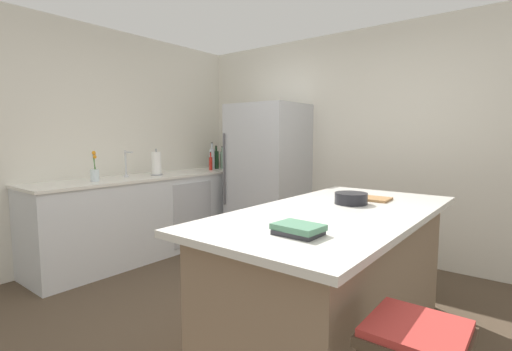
{
  "coord_description": "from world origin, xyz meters",
  "views": [
    {
      "loc": [
        1.53,
        -1.89,
        1.39
      ],
      "look_at": [
        -0.69,
        0.95,
        1.0
      ],
      "focal_mm": 25.63,
      "sensor_mm": 36.0,
      "label": 1
    }
  ],
  "objects_px": {
    "hot_sauce_bottle": "(211,163)",
    "wine_bottle": "(216,159)",
    "mixing_bowl": "(351,198)",
    "flower_vase": "(95,172)",
    "syrup_bottle": "(222,160)",
    "cookbook_stack": "(298,229)",
    "gin_bottle": "(223,159)",
    "sink_faucet": "(126,163)",
    "soda_bottle": "(212,158)",
    "kitchen_island": "(335,276)",
    "paper_towel_roll": "(156,164)",
    "refrigerator": "(268,176)",
    "cutting_board": "(367,198)"
  },
  "relations": [
    {
      "from": "flower_vase",
      "to": "syrup_bottle",
      "type": "bearing_deg",
      "value": 93.31
    },
    {
      "from": "paper_towel_roll",
      "to": "mixing_bowl",
      "type": "relative_size",
      "value": 1.35
    },
    {
      "from": "paper_towel_roll",
      "to": "soda_bottle",
      "type": "relative_size",
      "value": 0.84
    },
    {
      "from": "syrup_bottle",
      "to": "cutting_board",
      "type": "height_order",
      "value": "syrup_bottle"
    },
    {
      "from": "flower_vase",
      "to": "paper_towel_roll",
      "type": "relative_size",
      "value": 0.99
    },
    {
      "from": "sink_faucet",
      "to": "paper_towel_roll",
      "type": "distance_m",
      "value": 0.35
    },
    {
      "from": "soda_bottle",
      "to": "refrigerator",
      "type": "bearing_deg",
      "value": 6.63
    },
    {
      "from": "sink_faucet",
      "to": "flower_vase",
      "type": "relative_size",
      "value": 0.97
    },
    {
      "from": "hot_sauce_bottle",
      "to": "cutting_board",
      "type": "relative_size",
      "value": 0.72
    },
    {
      "from": "hot_sauce_bottle",
      "to": "wine_bottle",
      "type": "bearing_deg",
      "value": 112.25
    },
    {
      "from": "syrup_bottle",
      "to": "gin_bottle",
      "type": "relative_size",
      "value": 0.9
    },
    {
      "from": "flower_vase",
      "to": "soda_bottle",
      "type": "height_order",
      "value": "soda_bottle"
    },
    {
      "from": "flower_vase",
      "to": "wine_bottle",
      "type": "distance_m",
      "value": 1.81
    },
    {
      "from": "sink_faucet",
      "to": "gin_bottle",
      "type": "distance_m",
      "value": 1.48
    },
    {
      "from": "flower_vase",
      "to": "wine_bottle",
      "type": "relative_size",
      "value": 0.95
    },
    {
      "from": "wine_bottle",
      "to": "paper_towel_roll",
      "type": "bearing_deg",
      "value": -87.08
    },
    {
      "from": "wine_bottle",
      "to": "mixing_bowl",
      "type": "relative_size",
      "value": 1.41
    },
    {
      "from": "mixing_bowl",
      "to": "cookbook_stack",
      "type": "bearing_deg",
      "value": -81.7
    },
    {
      "from": "flower_vase",
      "to": "paper_towel_roll",
      "type": "xyz_separation_m",
      "value": [
        0.01,
        0.75,
        0.04
      ]
    },
    {
      "from": "wine_bottle",
      "to": "mixing_bowl",
      "type": "height_order",
      "value": "wine_bottle"
    },
    {
      "from": "flower_vase",
      "to": "mixing_bowl",
      "type": "distance_m",
      "value": 2.58
    },
    {
      "from": "cookbook_stack",
      "to": "hot_sauce_bottle",
      "type": "bearing_deg",
      "value": 142.64
    },
    {
      "from": "hot_sauce_bottle",
      "to": "mixing_bowl",
      "type": "bearing_deg",
      "value": -23.13
    },
    {
      "from": "sink_faucet",
      "to": "soda_bottle",
      "type": "distance_m",
      "value": 1.3
    },
    {
      "from": "syrup_bottle",
      "to": "gin_bottle",
      "type": "xyz_separation_m",
      "value": [
        0.11,
        -0.1,
        0.02
      ]
    },
    {
      "from": "refrigerator",
      "to": "flower_vase",
      "type": "distance_m",
      "value": 2.01
    },
    {
      "from": "sink_faucet",
      "to": "soda_bottle",
      "type": "xyz_separation_m",
      "value": [
        0.05,
        1.3,
        -0.01
      ]
    },
    {
      "from": "cookbook_stack",
      "to": "mixing_bowl",
      "type": "height_order",
      "value": "mixing_bowl"
    },
    {
      "from": "soda_bottle",
      "to": "mixing_bowl",
      "type": "relative_size",
      "value": 1.6
    },
    {
      "from": "refrigerator",
      "to": "paper_towel_roll",
      "type": "distance_m",
      "value": 1.37
    },
    {
      "from": "kitchen_island",
      "to": "flower_vase",
      "type": "bearing_deg",
      "value": -173.49
    },
    {
      "from": "flower_vase",
      "to": "cutting_board",
      "type": "distance_m",
      "value": 2.66
    },
    {
      "from": "gin_bottle",
      "to": "cutting_board",
      "type": "distance_m",
      "value": 2.76
    },
    {
      "from": "wine_bottle",
      "to": "hot_sauce_bottle",
      "type": "height_order",
      "value": "wine_bottle"
    },
    {
      "from": "refrigerator",
      "to": "sink_faucet",
      "type": "bearing_deg",
      "value": -123.81
    },
    {
      "from": "soda_bottle",
      "to": "hot_sauce_bottle",
      "type": "relative_size",
      "value": 1.5
    },
    {
      "from": "syrup_bottle",
      "to": "wine_bottle",
      "type": "distance_m",
      "value": 0.21
    },
    {
      "from": "refrigerator",
      "to": "cookbook_stack",
      "type": "xyz_separation_m",
      "value": [
        1.8,
        -2.2,
        0.04
      ]
    },
    {
      "from": "soda_bottle",
      "to": "hot_sauce_bottle",
      "type": "xyz_separation_m",
      "value": [
        0.07,
        -0.1,
        -0.06
      ]
    },
    {
      "from": "flower_vase",
      "to": "hot_sauce_bottle",
      "type": "height_order",
      "value": "flower_vase"
    },
    {
      "from": "cookbook_stack",
      "to": "soda_bottle",
      "type": "bearing_deg",
      "value": 142.07
    },
    {
      "from": "syrup_bottle",
      "to": "cookbook_stack",
      "type": "height_order",
      "value": "syrup_bottle"
    },
    {
      "from": "kitchen_island",
      "to": "syrup_bottle",
      "type": "height_order",
      "value": "syrup_bottle"
    },
    {
      "from": "refrigerator",
      "to": "soda_bottle",
      "type": "xyz_separation_m",
      "value": [
        -0.89,
        -0.1,
        0.19
      ]
    },
    {
      "from": "flower_vase",
      "to": "soda_bottle",
      "type": "xyz_separation_m",
      "value": [
        -0.04,
        1.72,
        0.06
      ]
    },
    {
      "from": "soda_bottle",
      "to": "paper_towel_roll",
      "type": "bearing_deg",
      "value": -87.15
    },
    {
      "from": "gin_bottle",
      "to": "mixing_bowl",
      "type": "height_order",
      "value": "gin_bottle"
    },
    {
      "from": "refrigerator",
      "to": "gin_bottle",
      "type": "distance_m",
      "value": 0.88
    },
    {
      "from": "hot_sauce_bottle",
      "to": "cookbook_stack",
      "type": "xyz_separation_m",
      "value": [
        2.62,
        -2.0,
        -0.1
      ]
    },
    {
      "from": "soda_bottle",
      "to": "cutting_board",
      "type": "xyz_separation_m",
      "value": [
        2.57,
        -0.9,
        -0.17
      ]
    }
  ]
}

